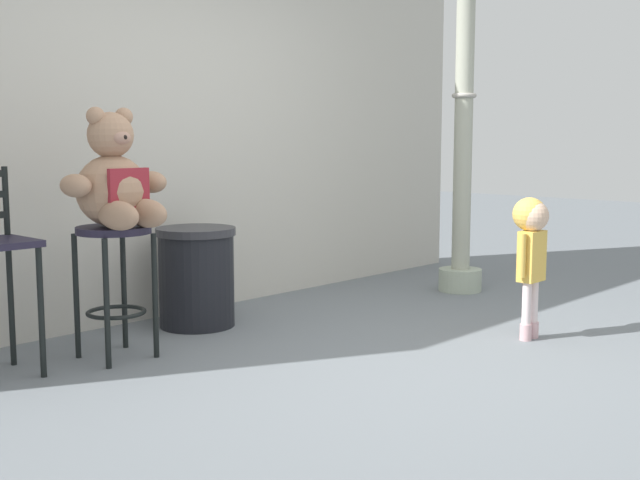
# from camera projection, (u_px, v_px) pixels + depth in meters

# --- Properties ---
(ground_plane) EXTENTS (24.00, 24.00, 0.00)m
(ground_plane) POSITION_uv_depth(u_px,v_px,m) (399.00, 371.00, 4.34)
(ground_plane) COLOR slate
(building_wall) EXTENTS (6.50, 0.30, 3.37)m
(building_wall) POSITION_uv_depth(u_px,v_px,m) (154.00, 73.00, 5.60)
(building_wall) COLOR beige
(building_wall) RESTS_ON ground_plane
(bar_stool_with_teddy) EXTENTS (0.42, 0.42, 0.75)m
(bar_stool_with_teddy) POSITION_uv_depth(u_px,v_px,m) (115.00, 263.00, 4.53)
(bar_stool_with_teddy) COLOR #211D30
(bar_stool_with_teddy) RESTS_ON ground_plane
(teddy_bear) EXTENTS (0.62, 0.56, 0.66)m
(teddy_bear) POSITION_uv_depth(u_px,v_px,m) (115.00, 183.00, 4.45)
(teddy_bear) COLOR tan
(teddy_bear) RESTS_ON bar_stool_with_teddy
(child_walking) EXTENTS (0.28, 0.22, 0.88)m
(child_walking) POSITION_uv_depth(u_px,v_px,m) (531.00, 237.00, 4.94)
(child_walking) COLOR #D1A5A9
(child_walking) RESTS_ON ground_plane
(trash_bin) EXTENTS (0.52, 0.52, 0.66)m
(trash_bin) POSITION_uv_depth(u_px,v_px,m) (197.00, 277.00, 5.33)
(trash_bin) COLOR black
(trash_bin) RESTS_ON ground_plane
(lamppost) EXTENTS (0.35, 0.35, 2.70)m
(lamppost) POSITION_uv_depth(u_px,v_px,m) (463.00, 160.00, 6.46)
(lamppost) COLOR #A4AF9A
(lamppost) RESTS_ON ground_plane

